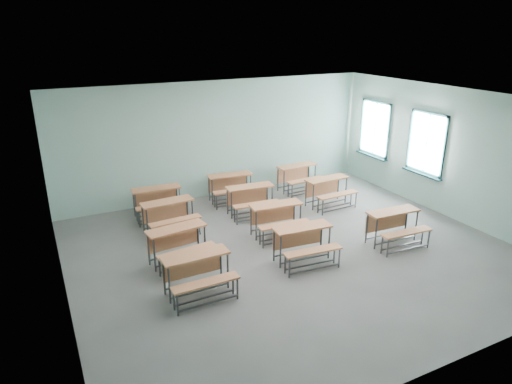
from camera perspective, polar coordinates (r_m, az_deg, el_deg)
room at (r=9.35m, az=5.14°, el=1.59°), size 9.04×8.04×3.24m
desk_unit_r0c0 at (r=8.23m, az=-7.25°, el=-9.56°), size 1.20×0.81×0.75m
desk_unit_r0c1 at (r=9.27m, az=6.07°, el=-5.94°), size 1.26×0.90×0.75m
desk_unit_r0c2 at (r=10.43m, az=17.04°, el=-3.69°), size 1.24×0.87×0.75m
desk_unit_r1c0 at (r=9.31m, az=-9.59°, el=-6.02°), size 1.28×0.94×0.75m
desk_unit_r1c1 at (r=10.36m, az=2.75°, el=-2.95°), size 1.26×0.91×0.75m
desk_unit_r2c0 at (r=10.71m, az=-10.78°, el=-2.51°), size 1.25×0.88×0.75m
desk_unit_r2c1 at (r=11.49m, az=-0.58°, el=-0.55°), size 1.26×0.91×0.75m
desk_unit_r2c2 at (r=12.24m, az=9.11°, el=0.51°), size 1.24×0.87×0.75m
desk_unit_r3c0 at (r=11.63m, az=-12.20°, el=-0.77°), size 1.25×0.88×0.75m
desk_unit_r3c1 at (r=12.41m, az=-3.12°, el=1.01°), size 1.28×0.93×0.75m
desk_unit_r3c2 at (r=13.28m, az=5.39°, el=2.24°), size 1.24×0.87×0.75m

